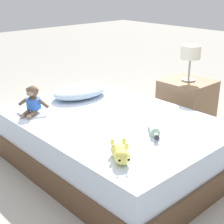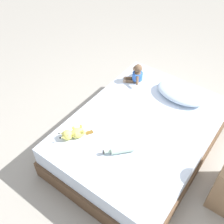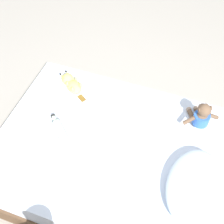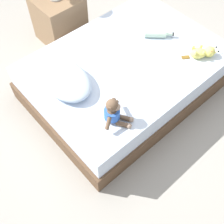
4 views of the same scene
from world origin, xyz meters
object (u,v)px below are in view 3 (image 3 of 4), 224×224
(plush_monkey, at_px, (201,116))
(bed, at_px, (115,161))
(pillow, at_px, (195,186))
(glass_bottle, at_px, (61,132))
(plush_yellow_creature, at_px, (71,83))

(plush_monkey, bearing_deg, bed, -52.28)
(pillow, xyz_separation_m, glass_bottle, (-0.10, -1.01, -0.02))
(bed, xyz_separation_m, pillow, (0.14, 0.60, 0.27))
(pillow, bearing_deg, plush_monkey, -173.43)
(pillow, bearing_deg, plush_yellow_creature, -116.36)
(plush_yellow_creature, xyz_separation_m, glass_bottle, (0.46, 0.12, -0.01))
(pillow, relative_size, glass_bottle, 2.35)
(pillow, height_order, plush_yellow_creature, pillow)
(pillow, height_order, plush_monkey, plush_monkey)
(bed, distance_m, pillow, 0.67)
(plush_monkey, distance_m, glass_bottle, 1.05)
(plush_yellow_creature, bearing_deg, glass_bottle, 14.84)
(plush_yellow_creature, bearing_deg, pillow, 63.64)
(pillow, distance_m, glass_bottle, 1.02)
(pillow, distance_m, plush_yellow_creature, 1.27)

